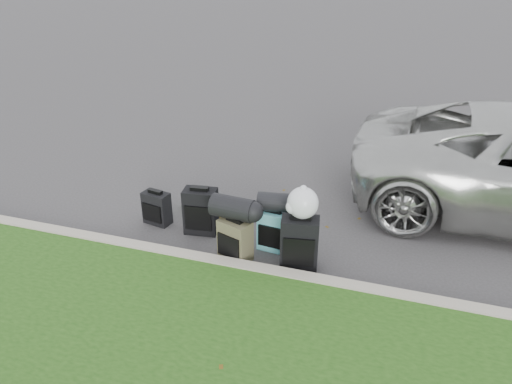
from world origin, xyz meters
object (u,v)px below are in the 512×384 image
(suitcase_large_black_left, at_px, (201,211))
(tote_navy, at_px, (238,210))
(tote_green, at_px, (194,200))
(suitcase_small_black, at_px, (157,208))
(suitcase_teal, at_px, (273,230))
(suitcase_olive, at_px, (235,240))
(suitcase_large_black_right, at_px, (299,243))

(suitcase_large_black_left, relative_size, tote_navy, 2.38)
(tote_green, xyz_separation_m, tote_navy, (0.74, -0.06, -0.02))
(suitcase_large_black_left, bearing_deg, tote_navy, 48.03)
(suitcase_small_black, distance_m, tote_green, 0.66)
(suitcase_teal, height_order, tote_navy, suitcase_teal)
(tote_green, bearing_deg, tote_navy, -12.22)
(suitcase_small_black, bearing_deg, suitcase_teal, 5.80)
(suitcase_large_black_left, relative_size, suitcase_olive, 1.17)
(tote_green, distance_m, tote_navy, 0.74)
(suitcase_large_black_left, distance_m, suitcase_teal, 1.11)
(suitcase_olive, relative_size, tote_green, 1.72)
(suitcase_large_black_left, distance_m, tote_green, 0.72)
(suitcase_teal, bearing_deg, suitcase_large_black_right, -30.57)
(suitcase_large_black_left, bearing_deg, suitcase_large_black_right, -23.32)
(suitcase_teal, relative_size, tote_navy, 2.00)
(suitcase_olive, xyz_separation_m, suitcase_teal, (0.40, 0.39, -0.00))
(suitcase_large_black_left, xyz_separation_m, suitcase_teal, (1.11, -0.11, -0.05))
(suitcase_large_black_left, height_order, suitcase_teal, suitcase_large_black_left)
(suitcase_large_black_right, distance_m, tote_navy, 1.53)
(suitcase_small_black, bearing_deg, suitcase_large_black_left, 7.72)
(suitcase_olive, bearing_deg, tote_navy, 127.26)
(suitcase_teal, distance_m, suitcase_large_black_right, 0.54)
(suitcase_large_black_left, distance_m, suitcase_large_black_right, 1.60)
(suitcase_large_black_right, bearing_deg, suitcase_teal, 133.80)
(suitcase_small_black, height_order, suitcase_large_black_left, suitcase_large_black_left)
(suitcase_teal, height_order, tote_green, suitcase_teal)
(suitcase_small_black, height_order, tote_navy, suitcase_small_black)
(suitcase_large_black_right, relative_size, tote_navy, 2.51)
(suitcase_large_black_left, xyz_separation_m, suitcase_large_black_right, (1.54, -0.43, 0.02))
(tote_green, bearing_deg, suitcase_large_black_left, -65.28)
(suitcase_small_black, bearing_deg, tote_navy, 35.15)
(suitcase_small_black, bearing_deg, suitcase_large_black_right, -1.20)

